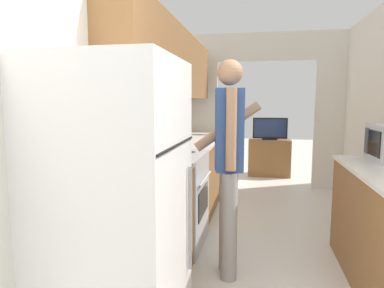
{
  "coord_description": "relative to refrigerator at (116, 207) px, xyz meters",
  "views": [
    {
      "loc": [
        -0.1,
        -1.11,
        1.41
      ],
      "look_at": [
        -0.77,
        2.33,
        0.97
      ],
      "focal_mm": 32.0,
      "sensor_mm": 36.0,
      "label": 1
    }
  ],
  "objects": [
    {
      "name": "knife",
      "position": [
        -0.12,
        2.13,
        0.09
      ],
      "size": [
        0.13,
        0.29,
        0.02
      ],
      "rotation": [
        0.0,
        0.0,
        -0.6
      ],
      "color": "#B7B7BC",
      "rests_on": "counter_left"
    },
    {
      "name": "refrigerator",
      "position": [
        0.0,
        0.0,
        0.0
      ],
      "size": [
        0.74,
        0.8,
        1.64
      ],
      "color": "white",
      "rests_on": "ground_plane"
    },
    {
      "name": "tv_cabinet",
      "position": [
        0.99,
        4.85,
        -0.47
      ],
      "size": [
        0.78,
        0.42,
        0.7
      ],
      "color": "brown",
      "rests_on": "ground_plane"
    },
    {
      "name": "range_oven",
      "position": [
        -0.05,
        1.43,
        -0.37
      ],
      "size": [
        0.66,
        0.79,
        1.04
      ],
      "color": "#B7B7BC",
      "rests_on": "ground_plane"
    },
    {
      "name": "wall_left",
      "position": [
        -0.3,
        1.5,
        0.68
      ],
      "size": [
        0.38,
        6.98,
        2.5
      ],
      "color": "silver",
      "rests_on": "ground_plane"
    },
    {
      "name": "wall_far_with_doorway",
      "position": [
        0.87,
        3.97,
        0.61
      ],
      "size": [
        2.85,
        0.06,
        2.5
      ],
      "color": "silver",
      "rests_on": "ground_plane"
    },
    {
      "name": "television",
      "position": [
        0.99,
        4.8,
        0.07
      ],
      "size": [
        0.64,
        0.16,
        0.41
      ],
      "color": "black",
      "rests_on": "tv_cabinet"
    },
    {
      "name": "person",
      "position": [
        0.55,
        0.92,
        0.11
      ],
      "size": [
        0.56,
        0.42,
        1.73
      ],
      "rotation": [
        0.0,
        0.0,
        1.76
      ],
      "color": "#9E9E9E",
      "rests_on": "ground_plane"
    },
    {
      "name": "counter_left",
      "position": [
        -0.05,
        2.28,
        -0.37
      ],
      "size": [
        0.62,
        3.33,
        0.9
      ],
      "color": "brown",
      "rests_on": "ground_plane"
    }
  ]
}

